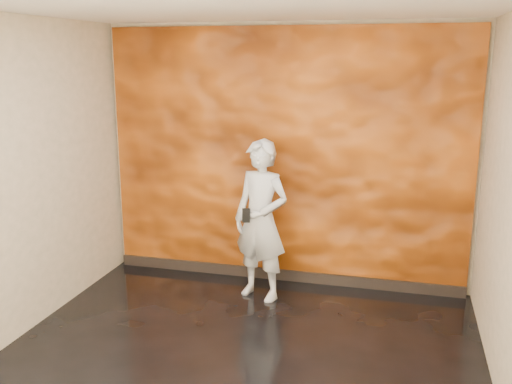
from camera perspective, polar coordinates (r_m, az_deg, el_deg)
name	(u,v)px	position (r m, az deg, el deg)	size (l,w,h in m)	color
room	(231,200)	(4.27, -2.54, -0.79)	(4.02, 4.02, 2.81)	black
feature_wall	(285,158)	(6.14, 2.89, 3.40)	(3.90, 0.06, 2.75)	orange
baseboard	(283,275)	(6.46, 2.67, -8.26)	(3.90, 0.04, 0.12)	black
man	(261,220)	(5.78, 0.51, -2.86)	(0.60, 0.39, 1.65)	#8F959E
phone	(246,215)	(5.58, -0.99, -2.36)	(0.08, 0.02, 0.14)	black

